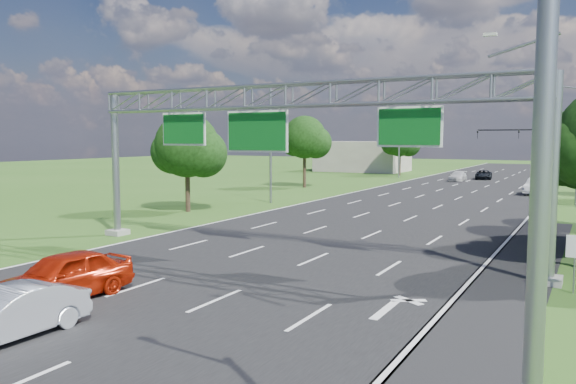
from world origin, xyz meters
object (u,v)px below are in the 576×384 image
Objects in this scene: sign_gantry at (291,109)px; box_truck at (560,166)px; regulatory_sign at (575,252)px; traffic_signal at (549,141)px; silver_sedan at (11,313)px; red_coupe at (63,276)px.

box_truck is at bearing 83.61° from sign_gantry.
box_truck is at bearing 93.62° from regulatory_sign.
traffic_signal is 15.88m from box_truck.
regulatory_sign is 0.25× the size of box_truck.
regulatory_sign is at bearing -83.86° from box_truck.
silver_sedan is 82.54m from box_truck.
traffic_signal is at bearing 82.32° from sign_gantry.
sign_gantry reaches higher than traffic_signal.
sign_gantry is 5.46× the size of silver_sedan.
red_coupe is at bearing -106.98° from sign_gantry.
sign_gantry is 2.75× the size of box_truck.
traffic_signal is 2.49× the size of red_coupe.
box_truck is (0.52, 15.45, -3.63)m from traffic_signal.
traffic_signal is (7.15, 53.00, -1.72)m from sign_gantry.
red_coupe is at bearing -148.45° from regulatory_sign.
traffic_signal reaches higher than regulatory_sign.
box_truck is (9.00, 82.04, 0.83)m from silver_sedan.
regulatory_sign reaches higher than red_coupe.
box_truck reaches higher than red_coupe.
traffic_signal is at bearing 95.20° from regulatory_sign.
red_coupe is 0.57× the size of box_truck.
traffic_signal is at bearing -89.41° from box_truck.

